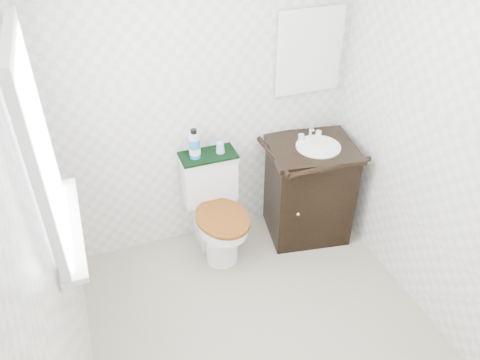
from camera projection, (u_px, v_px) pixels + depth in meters
floor at (269, 339)px, 3.07m from camera, size 2.40×2.40×0.00m
wall_back at (208, 98)px, 3.31m from camera, size 2.40×0.00×2.40m
wall_left at (51, 243)px, 2.07m from camera, size 0.00×2.40×2.40m
wall_right at (451, 153)px, 2.70m from camera, size 0.00×2.40×2.40m
window at (37, 147)px, 2.07m from camera, size 0.02×0.70×0.90m
mirror at (309, 51)px, 3.36m from camera, size 0.50×0.02×0.60m
toilet at (215, 213)px, 3.60m from camera, size 0.43×0.65×0.79m
vanity at (309, 188)px, 3.72m from camera, size 0.73×0.65×0.92m
trash_bin at (211, 221)px, 3.81m from camera, size 0.23×0.18×0.32m
towel at (208, 155)px, 3.44m from camera, size 0.42×0.22×0.02m
mouthwash_bottle at (194, 145)px, 3.34m from camera, size 0.08×0.08×0.23m
cup at (220, 148)px, 3.43m from camera, size 0.06×0.06×0.08m
soap_bar at (302, 139)px, 3.57m from camera, size 0.07×0.04×0.02m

